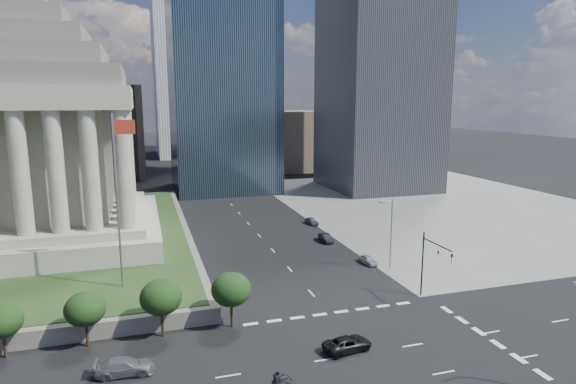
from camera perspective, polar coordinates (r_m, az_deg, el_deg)
name	(u,v)px	position (r m, az deg, el deg)	size (l,w,h in m)	color
ground	(214,186)	(135.83, -8.71, 0.71)	(500.00, 500.00, 0.00)	black
sidewalk_ne	(441,205)	(115.44, 17.73, -1.43)	(68.00, 90.00, 0.03)	slate
war_memorial	(35,114)	(81.86, -27.83, 8.21)	(34.00, 34.00, 39.00)	gray
flagpole	(118,192)	(57.42, -19.49, -0.03)	(2.52, 0.24, 20.00)	slate
midrise_glass	(222,75)	(129.39, -7.86, 13.58)	(26.00, 26.00, 60.00)	black
building_filler_ne	(291,140)	(170.83, 0.41, 6.23)	(20.00, 30.00, 20.00)	brown
building_filler_nw	(104,131)	(163.09, -21.00, 6.73)	(24.00, 30.00, 28.00)	brown
traffic_signal_ne	(432,258)	(58.75, 16.65, -7.56)	(0.30, 5.74, 8.00)	black
street_lamp_north	(390,230)	(68.27, 12.01, -4.43)	(2.13, 0.22, 10.00)	slate
pickup_truck	(348,344)	(47.91, 7.07, -17.43)	(2.21, 4.79, 1.33)	black
suv_grey	(125,367)	(46.21, -18.81, -18.99)	(5.01, 2.04, 1.45)	#595C60
parked_sedan_near	(368,260)	(71.26, 9.46, -7.93)	(3.66, 1.47, 1.25)	#A0A3A9
parked_sedan_mid	(326,238)	(81.23, 4.49, -5.45)	(1.42, 4.07, 1.34)	black
parked_sedan_far	(312,221)	(92.48, 2.82, -3.45)	(3.83, 1.54, 1.31)	#4E5055
motorcycle_trail	(276,384)	(41.13, -1.38, -21.80)	(2.90, 0.79, 2.16)	black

